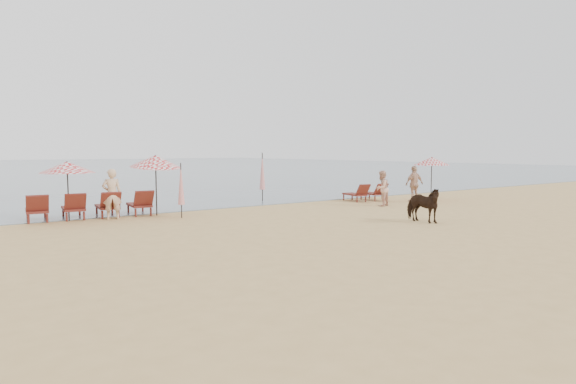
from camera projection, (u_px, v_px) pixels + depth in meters
name	position (u px, v px, depth m)	size (l,w,h in m)	color
ground	(391.00, 243.00, 13.49)	(120.00, 120.00, 0.00)	tan
sea	(24.00, 167.00, 78.63)	(160.00, 140.00, 0.06)	#51606B
lounger_cluster_left	(91.00, 206.00, 18.46)	(4.60, 2.30, 0.70)	maroon
lounger_cluster_right	(366.00, 193.00, 24.85)	(2.00, 1.94, 0.63)	maroon
umbrella_open_left_a	(67.00, 167.00, 17.61)	(1.94, 1.94, 2.21)	black
umbrella_open_left_b	(156.00, 161.00, 19.15)	(1.97, 2.01, 2.52)	black
umbrella_open_right	(432.00, 161.00, 25.22)	(1.86, 1.86, 2.27)	black
umbrella_closed_left	(181.00, 184.00, 18.52)	(0.26, 0.26, 2.13)	black
umbrella_closed_right	(262.00, 171.00, 24.62)	(0.30, 0.30, 2.50)	black
cow	(422.00, 205.00, 17.40)	(0.69, 1.53, 1.29)	black
beachgoer_left	(112.00, 194.00, 18.19)	(0.70, 0.46, 1.92)	tan
beachgoer_right_a	(382.00, 188.00, 22.55)	(0.81, 0.63, 1.67)	tan
beachgoer_right_b	(414.00, 184.00, 24.33)	(1.08, 0.45, 1.84)	tan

